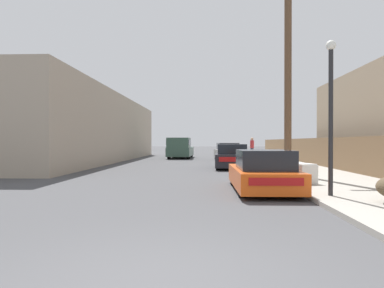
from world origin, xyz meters
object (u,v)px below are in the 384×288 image
Objects in this scene: car_parked_mid at (232,157)px; pedestrian at (252,147)px; car_parked_far at (227,152)px; utility_pole at (288,71)px; pickup_truck at (180,148)px; discarded_fridge at (297,172)px; parked_sports_car_red at (263,173)px; street_lamp at (331,104)px.

pedestrian is (2.60, 10.86, 0.40)m from car_parked_mid.
utility_pole reaches higher than car_parked_far.
car_parked_far is 5.11m from pickup_truck.
parked_sports_car_red is (-1.46, -1.60, 0.13)m from discarded_fridge.
car_parked_mid is 8.99m from car_parked_far.
discarded_fridge is 2.17m from parked_sports_car_red.
pedestrian is at bearing 82.91° from parked_sports_car_red.
parked_sports_car_red is at bearing -150.18° from discarded_fridge.
car_parked_far is 14.32m from utility_pole.
discarded_fridge is 18.42m from pedestrian.
utility_pole is at bearing -86.67° from car_parked_far.
car_parked_mid reaches higher than parked_sports_car_red.
car_parked_mid is 0.77× the size of pickup_truck.
utility_pole is 15.93m from pedestrian.
car_parked_far is at bearing 89.50° from parked_sports_car_red.
pedestrian is (2.31, 1.88, 0.39)m from car_parked_far.
parked_sports_car_red is 6.32m from utility_pole.
pedestrian is (0.50, 15.51, -3.59)m from utility_pole.
discarded_fridge is 0.20× the size of utility_pole.
discarded_fridge is at bearing -92.71° from pedestrian.
pickup_truck is at bearing 100.90° from parked_sports_car_red.
pickup_truck is 0.61× the size of utility_pole.
utility_pole is 2.16× the size of street_lamp.
car_parked_mid is at bearing -103.49° from pedestrian.
pedestrian is at bearing 34.77° from car_parked_far.
car_parked_far is 1.01× the size of street_lamp.
pickup_truck is 23.31m from street_lamp.
utility_pole is 4.90× the size of pedestrian.
parked_sports_car_red is at bearing -94.31° from car_parked_far.
pedestrian is (0.81, 21.56, -1.48)m from street_lamp.
utility_pole is at bearing 67.31° from parked_sports_car_red.
discarded_fridge is 0.97× the size of pedestrian.
car_parked_mid is 6.48m from utility_pole.
discarded_fridge is 16.58m from car_parked_far.
utility_pole reaches higher than pickup_truck.
car_parked_far is at bearing 147.84° from pickup_truck.
pickup_truck is at bearing 141.63° from car_parked_far.
car_parked_mid is at bearing 110.33° from pickup_truck.
street_lamp is at bearing -46.17° from parked_sports_car_red.
parked_sports_car_red is 20.13m from pedestrian.
parked_sports_car_red is at bearing -112.26° from utility_pole.
street_lamp reaches higher than car_parked_far.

